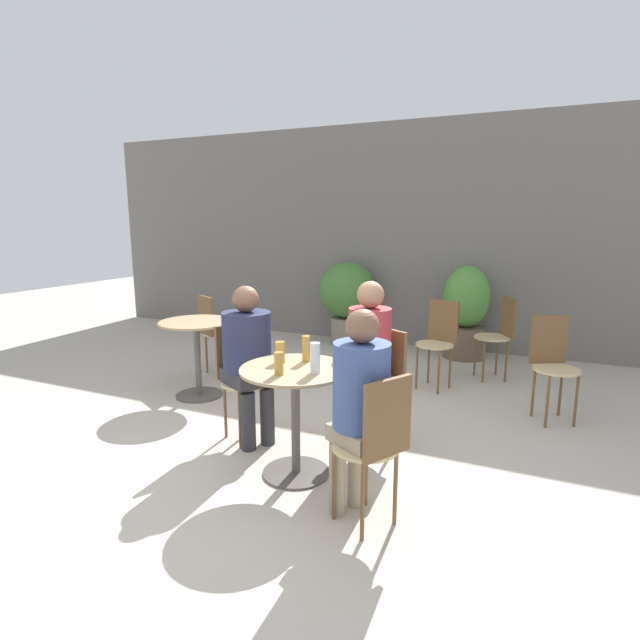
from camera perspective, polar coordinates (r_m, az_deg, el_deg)
name	(u,v)px	position (r m, az deg, el deg)	size (l,w,h in m)	color
ground_plane	(261,474)	(3.61, -6.72, -17.05)	(20.00, 20.00, 0.00)	#B2A899
storefront_wall	(412,236)	(6.94, 10.50, 9.39)	(10.00, 0.06, 3.00)	slate
cafe_table_near	(295,398)	(3.37, -2.82, -8.89)	(0.74, 0.74, 0.75)	#514C47
cafe_table_far	(197,343)	(5.01, -13.88, -2.57)	(0.71, 0.71, 0.75)	#514C47
bistro_chair_0	(376,438)	(2.80, 6.44, -13.23)	(0.43, 0.42, 0.90)	tan
bistro_chair_1	(381,376)	(3.84, 7.02, -6.36)	(0.42, 0.43, 0.90)	tan
bistro_chair_2	(240,370)	(4.01, -9.13, -5.63)	(0.43, 0.42, 0.90)	tan
bistro_chair_3	(552,357)	(4.75, 25.02, -3.89)	(0.42, 0.43, 0.90)	tan
bistro_chair_4	(213,327)	(5.65, -12.12, -0.78)	(0.42, 0.43, 0.90)	tan
bistro_chair_5	(439,335)	(5.27, 13.44, -1.71)	(0.40, 0.41, 0.90)	tan
bistro_chair_6	(500,330)	(5.73, 19.91, -1.05)	(0.43, 0.42, 0.90)	tan
seated_person_0	(360,396)	(2.82, 4.55, -8.70)	(0.40, 0.38, 1.24)	gray
seated_person_1	(368,351)	(3.68, 5.52, -3.53)	(0.38, 0.39, 1.28)	brown
seated_person_2	(248,351)	(3.84, -8.21, -3.58)	(0.46, 0.45, 1.23)	#2D2D33
beer_glass_0	(280,352)	(3.42, -4.58, -3.66)	(0.07, 0.07, 0.14)	#B28433
beer_glass_1	(279,364)	(3.15, -4.73, -4.98)	(0.06, 0.06, 0.15)	#B28433
beer_glass_2	(315,358)	(3.16, -0.57, -4.37)	(0.07, 0.07, 0.20)	silver
beer_glass_3	(306,349)	(3.43, -1.60, -3.28)	(0.06, 0.06, 0.18)	#B28433
potted_plant_0	(347,296)	(6.91, 3.13, 2.78)	(0.78, 0.78, 1.15)	slate
potted_plant_1	(466,310)	(6.50, 16.33, 1.08)	(0.57, 0.57, 1.16)	brown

